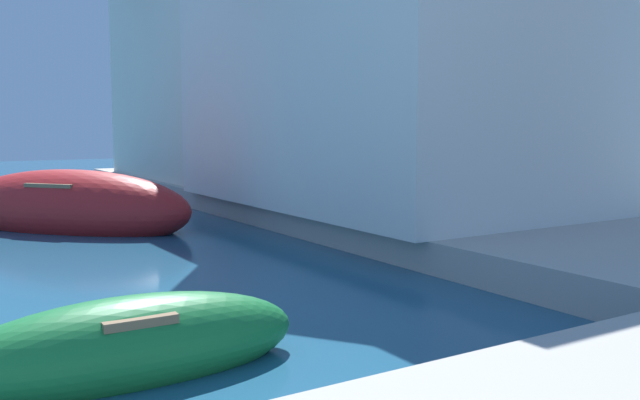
# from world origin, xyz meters

# --- Properties ---
(quay_promenade) EXTENTS (44.00, 32.00, 0.50)m
(quay_promenade) POSITION_xyz_m (4.32, -0.37, 0.25)
(quay_promenade) COLOR #ADA89E
(quay_promenade) RESTS_ON ground
(moored_boat_3) EXTENTS (5.12, 5.57, 1.66)m
(moored_boat_3) POSITION_xyz_m (6.46, 9.52, 0.46)
(moored_boat_3) COLOR #B21E1E
(moored_boat_3) RESTS_ON ground
(moored_boat_5) EXTENTS (3.22, 1.08, 0.93)m
(moored_boat_5) POSITION_xyz_m (4.99, 0.24, 0.26)
(moored_boat_5) COLOR #197233
(moored_boat_5) RESTS_ON ground
(waterfront_building_main) EXTENTS (6.88, 10.05, 6.84)m
(waterfront_building_main) POSITION_xyz_m (13.00, 6.74, 3.98)
(waterfront_building_main) COLOR white
(waterfront_building_main) RESTS_ON quay_promenade
(waterfront_building_annex) EXTENTS (5.45, 9.19, 7.64)m
(waterfront_building_annex) POSITION_xyz_m (13.00, 15.67, 4.37)
(waterfront_building_annex) COLOR beige
(waterfront_building_annex) RESTS_ON quay_promenade
(waterfront_building_far) EXTENTS (5.85, 8.35, 7.75)m
(waterfront_building_far) POSITION_xyz_m (13.00, 16.06, 4.43)
(waterfront_building_far) COLOR silver
(waterfront_building_far) RESTS_ON quay_promenade
(quayside_tree) EXTENTS (2.64, 2.64, 4.08)m
(quayside_tree) POSITION_xyz_m (11.92, 8.63, 3.25)
(quayside_tree) COLOR brown
(quayside_tree) RESTS_ON quay_promenade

